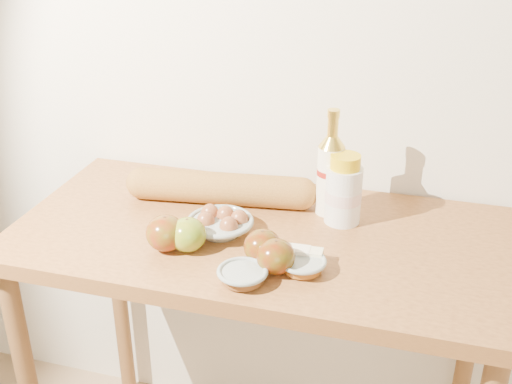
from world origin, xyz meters
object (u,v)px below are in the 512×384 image
(table, at_px, (259,274))
(egg_bowl, at_px, (221,224))
(baguette, at_px, (220,188))
(cream_bottle, at_px, (343,191))
(bourbon_bottle, at_px, (330,172))

(table, relative_size, egg_bowl, 6.56)
(table, bearing_deg, baguette, 139.77)
(cream_bottle, distance_m, baguette, 0.33)
(table, relative_size, baguette, 2.33)
(bourbon_bottle, relative_size, egg_bowl, 1.51)
(bourbon_bottle, distance_m, cream_bottle, 0.06)
(table, bearing_deg, bourbon_bottle, 44.89)
(baguette, bearing_deg, cream_bottle, -9.43)
(bourbon_bottle, xyz_separation_m, cream_bottle, (0.04, -0.04, -0.03))
(table, height_order, bourbon_bottle, bourbon_bottle)
(table, xyz_separation_m, cream_bottle, (0.18, 0.11, 0.21))
(table, relative_size, bourbon_bottle, 4.35)
(table, distance_m, cream_bottle, 0.30)
(bourbon_bottle, height_order, baguette, bourbon_bottle)
(bourbon_bottle, bearing_deg, egg_bowl, -131.12)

